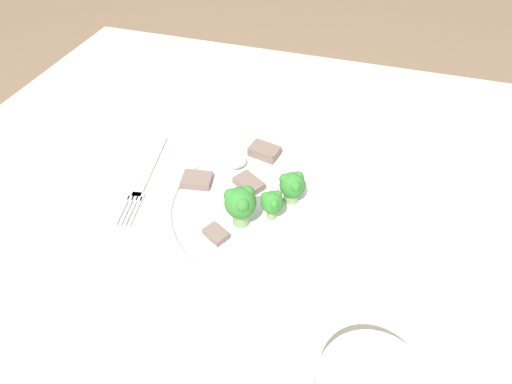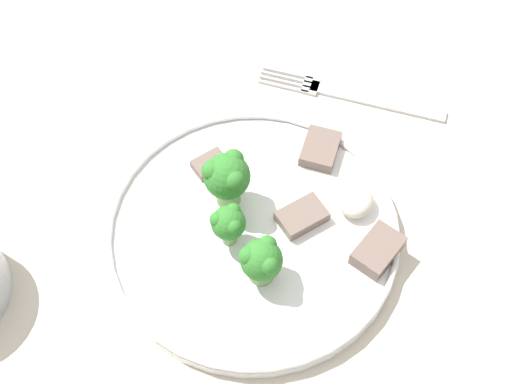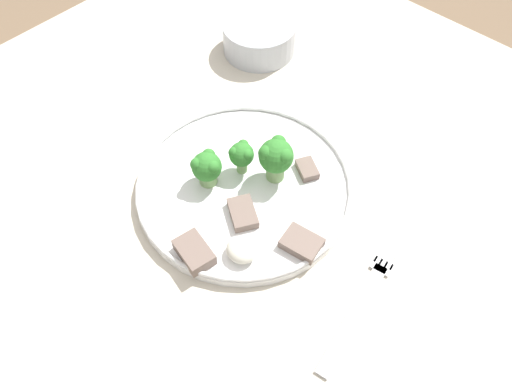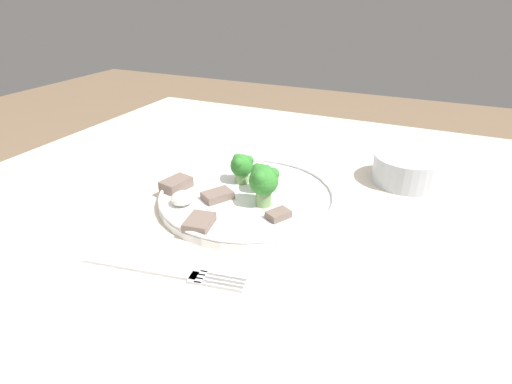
{
  "view_description": "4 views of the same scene",
  "coord_description": "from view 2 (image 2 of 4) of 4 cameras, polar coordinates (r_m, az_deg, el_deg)",
  "views": [
    {
      "loc": [
        -0.15,
        0.38,
        1.21
      ],
      "look_at": [
        -0.03,
        0.01,
        0.8
      ],
      "focal_mm": 28.0,
      "sensor_mm": 36.0,
      "label": 1
    },
    {
      "loc": [
        -0.33,
        -0.15,
        1.36
      ],
      "look_at": [
        -0.01,
        0.01,
        0.79
      ],
      "focal_mm": 50.0,
      "sensor_mm": 36.0,
      "label": 2
    },
    {
      "loc": [
        0.23,
        -0.27,
        1.28
      ],
      "look_at": [
        -0.01,
        -0.01,
        0.78
      ],
      "focal_mm": 35.0,
      "sensor_mm": 36.0,
      "label": 3
    },
    {
      "loc": [
        0.47,
        0.25,
        1.06
      ],
      "look_at": [
        -0.03,
        0.02,
        0.78
      ],
      "focal_mm": 28.0,
      "sensor_mm": 36.0,
      "label": 4
    }
  ],
  "objects": [
    {
      "name": "meat_slice_edge_slice",
      "position": [
        0.71,
        -3.71,
        2.24
      ],
      "size": [
        0.04,
        0.04,
        0.01
      ],
      "color": "#756056",
      "rests_on": "dinner_plate"
    },
    {
      "name": "sauce_dollop",
      "position": [
        0.69,
        8.0,
        -0.74
      ],
      "size": [
        0.04,
        0.03,
        0.02
      ],
      "color": "silver",
      "rests_on": "dinner_plate"
    },
    {
      "name": "table",
      "position": [
        0.8,
        1.12,
        -4.9
      ],
      "size": [
        1.09,
        1.02,
        0.75
      ],
      "color": "beige",
      "rests_on": "ground_plane"
    },
    {
      "name": "broccoli_floret_center_left",
      "position": [
        0.66,
        -2.33,
        1.2
      ],
      "size": [
        0.05,
        0.04,
        0.06
      ],
      "color": "#7FA866",
      "rests_on": "dinner_plate"
    },
    {
      "name": "broccoli_floret_near_rim_left",
      "position": [
        0.63,
        0.44,
        -5.49
      ],
      "size": [
        0.04,
        0.04,
        0.05
      ],
      "color": "#7FA866",
      "rests_on": "dinner_plate"
    },
    {
      "name": "dinner_plate",
      "position": [
        0.68,
        0.11,
        -3.4
      ],
      "size": [
        0.28,
        0.28,
        0.02
      ],
      "color": "white",
      "rests_on": "table"
    },
    {
      "name": "broccoli_floret_back_left",
      "position": [
        0.65,
        -2.22,
        -2.51
      ],
      "size": [
        0.03,
        0.03,
        0.05
      ],
      "color": "#7FA866",
      "rests_on": "dinner_plate"
    },
    {
      "name": "meat_slice_front_slice",
      "position": [
        0.67,
        9.72,
        -4.63
      ],
      "size": [
        0.05,
        0.04,
        0.02
      ],
      "color": "#756056",
      "rests_on": "dinner_plate"
    },
    {
      "name": "fork",
      "position": [
        0.79,
        7.72,
        7.65
      ],
      "size": [
        0.05,
        0.21,
        0.0
      ],
      "color": "silver",
      "rests_on": "table"
    },
    {
      "name": "meat_slice_rear_slice",
      "position": [
        0.73,
        5.17,
        3.47
      ],
      "size": [
        0.05,
        0.04,
        0.01
      ],
      "color": "#756056",
      "rests_on": "dinner_plate"
    },
    {
      "name": "meat_slice_middle_slice",
      "position": [
        0.68,
        3.68,
        -1.95
      ],
      "size": [
        0.05,
        0.05,
        0.01
      ],
      "color": "#756056",
      "rests_on": "dinner_plate"
    }
  ]
}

